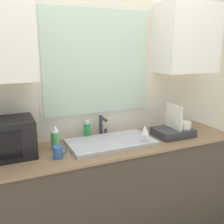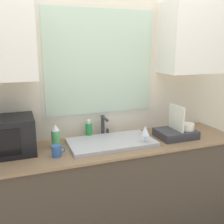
% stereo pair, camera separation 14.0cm
% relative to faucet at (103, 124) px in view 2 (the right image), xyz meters
% --- Properties ---
extents(countertop, '(2.22, 0.58, 0.92)m').
position_rel_faucet_xyz_m(countertop, '(-0.00, -0.21, -0.57)').
color(countertop, '#42382D').
rests_on(countertop, ground_plane).
extents(wall_back, '(6.00, 0.38, 2.60)m').
position_rel_faucet_xyz_m(wall_back, '(-0.00, 0.07, 0.36)').
color(wall_back, beige).
rests_on(wall_back, ground_plane).
extents(sink_basin, '(0.70, 0.38, 0.03)m').
position_rel_faucet_xyz_m(sink_basin, '(-0.01, -0.21, -0.10)').
color(sink_basin, '#B2B2B7').
rests_on(sink_basin, countertop).
extents(faucet, '(0.08, 0.14, 0.19)m').
position_rel_faucet_xyz_m(faucet, '(0.00, 0.00, 0.00)').
color(faucet, '#333338').
rests_on(faucet, countertop).
extents(microwave, '(0.42, 0.32, 0.28)m').
position_rel_faucet_xyz_m(microwave, '(-0.81, -0.12, 0.03)').
color(microwave, black).
rests_on(microwave, countertop).
extents(dish_rack, '(0.33, 0.26, 0.29)m').
position_rel_faucet_xyz_m(dish_rack, '(0.60, -0.25, -0.06)').
color(dish_rack, '#333338').
rests_on(dish_rack, countertop).
extents(spray_bottle, '(0.07, 0.07, 0.19)m').
position_rel_faucet_xyz_m(spray_bottle, '(-0.44, -0.13, -0.02)').
color(spray_bottle, '#59B266').
rests_on(spray_bottle, countertop).
extents(soap_bottle, '(0.06, 0.06, 0.17)m').
position_rel_faucet_xyz_m(soap_bottle, '(-0.14, -0.00, -0.04)').
color(soap_bottle, '#268C3F').
rests_on(soap_bottle, countertop).
extents(mug_near_sink, '(0.10, 0.07, 0.09)m').
position_rel_faucet_xyz_m(mug_near_sink, '(-0.46, -0.31, -0.07)').
color(mug_near_sink, '#335999').
rests_on(mug_near_sink, countertop).
extents(wine_glass, '(0.07, 0.07, 0.17)m').
position_rel_faucet_xyz_m(wine_glass, '(0.24, -0.34, 0.01)').
color(wine_glass, silver).
rests_on(wine_glass, countertop).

